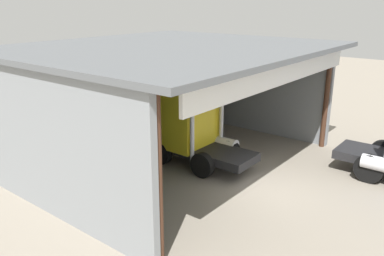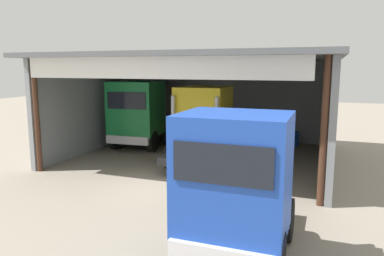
{
  "view_description": "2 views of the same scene",
  "coord_description": "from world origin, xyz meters",
  "px_view_note": "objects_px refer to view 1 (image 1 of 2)",
  "views": [
    {
      "loc": [
        -12.7,
        -6.35,
        6.92
      ],
      "look_at": [
        0.0,
        3.7,
        1.73
      ],
      "focal_mm": 37.28,
      "sensor_mm": 36.0,
      "label": 1
    },
    {
      "loc": [
        6.0,
        -12.29,
        4.54
      ],
      "look_at": [
        0.0,
        3.7,
        1.73
      ],
      "focal_mm": 34.3,
      "sensor_mm": 36.0,
      "label": 2
    }
  ],
  "objects_px": {
    "oil_drum": "(159,114)",
    "tool_cart": "(80,141)",
    "truck_green_center_bay": "(79,136)",
    "truck_yellow_center_left_bay": "(188,120)"
  },
  "relations": [
    {
      "from": "truck_yellow_center_left_bay",
      "to": "tool_cart",
      "type": "xyz_separation_m",
      "value": [
        -2.28,
        4.84,
        -1.4
      ]
    },
    {
      "from": "truck_yellow_center_left_bay",
      "to": "oil_drum",
      "type": "distance_m",
      "value": 6.75
    },
    {
      "from": "truck_green_center_bay",
      "to": "oil_drum",
      "type": "xyz_separation_m",
      "value": [
        8.3,
        3.6,
        -1.58
      ]
    },
    {
      "from": "truck_yellow_center_left_bay",
      "to": "oil_drum",
      "type": "relative_size",
      "value": 5.52
    },
    {
      "from": "oil_drum",
      "to": "tool_cart",
      "type": "bearing_deg",
      "value": -175.25
    },
    {
      "from": "truck_green_center_bay",
      "to": "tool_cart",
      "type": "bearing_deg",
      "value": -129.63
    },
    {
      "from": "truck_yellow_center_left_bay",
      "to": "truck_green_center_bay",
      "type": "bearing_deg",
      "value": 158.53
    },
    {
      "from": "tool_cart",
      "to": "oil_drum",
      "type": "bearing_deg",
      "value": 4.75
    },
    {
      "from": "truck_green_center_bay",
      "to": "truck_yellow_center_left_bay",
      "type": "xyz_separation_m",
      "value": [
        4.46,
        -1.74,
        -0.11
      ]
    },
    {
      "from": "truck_yellow_center_left_bay",
      "to": "tool_cart",
      "type": "height_order",
      "value": "truck_yellow_center_left_bay"
    }
  ]
}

